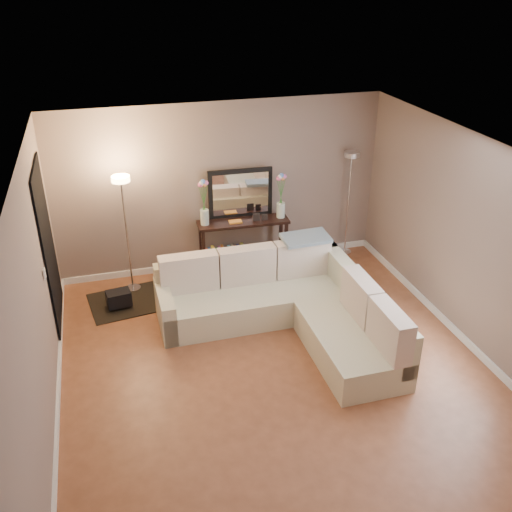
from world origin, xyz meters
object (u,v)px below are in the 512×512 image
object	(u,v)px
console_table	(238,243)
floor_lamp_lit	(124,212)
sectional_sofa	(288,304)
floor_lamp_unlit	(350,183)

from	to	relation	value
console_table	floor_lamp_lit	distance (m)	1.82
floor_lamp_lit	console_table	bearing A→B (deg)	4.12
floor_lamp_lit	sectional_sofa	bearing A→B (deg)	-39.00
floor_lamp_lit	floor_lamp_unlit	bearing A→B (deg)	4.16
floor_lamp_unlit	floor_lamp_lit	bearing A→B (deg)	-175.84
console_table	floor_lamp_lit	world-z (taller)	floor_lamp_lit
sectional_sofa	floor_lamp_unlit	world-z (taller)	floor_lamp_unlit
sectional_sofa	floor_lamp_unlit	bearing A→B (deg)	48.13
console_table	floor_lamp_lit	bearing A→B (deg)	-175.88
console_table	floor_lamp_unlit	xyz separation A→B (m)	(1.87, 0.14, 0.75)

